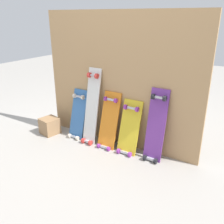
# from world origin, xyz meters

# --- Properties ---
(ground_plane) EXTENTS (12.00, 12.00, 0.00)m
(ground_plane) POSITION_xyz_m (0.00, 0.00, 0.00)
(ground_plane) COLOR #9E9991
(plywood_wall_panel) EXTENTS (1.98, 0.04, 1.54)m
(plywood_wall_panel) POSITION_xyz_m (0.00, 0.07, 0.77)
(plywood_wall_panel) COLOR tan
(plywood_wall_panel) RESTS_ON ground
(skateboard_blue) EXTENTS (0.21, 0.24, 0.68)m
(skateboard_blue) POSITION_xyz_m (-0.52, -0.06, 0.27)
(skateboard_blue) COLOR #386BAD
(skateboard_blue) RESTS_ON ground
(skateboard_white) EXTENTS (0.17, 0.27, 0.97)m
(skateboard_white) POSITION_xyz_m (-0.30, -0.07, 0.42)
(skateboard_white) COLOR silver
(skateboard_white) RESTS_ON ground
(skateboard_orange) EXTENTS (0.22, 0.26, 0.73)m
(skateboard_orange) POSITION_xyz_m (-0.05, -0.07, 0.29)
(skateboard_orange) COLOR orange
(skateboard_orange) RESTS_ON ground
(skateboard_yellow) EXTENTS (0.23, 0.24, 0.67)m
(skateboard_yellow) POSITION_xyz_m (0.22, -0.06, 0.27)
(skateboard_yellow) COLOR gold
(skateboard_yellow) RESTS_ON ground
(skateboard_purple) EXTENTS (0.20, 0.22, 0.85)m
(skateboard_purple) POSITION_xyz_m (0.53, -0.04, 0.36)
(skateboard_purple) COLOR #6B338C
(skateboard_purple) RESTS_ON ground
(wooden_crate) EXTENTS (0.25, 0.25, 0.21)m
(wooden_crate) POSITION_xyz_m (-0.90, -0.20, 0.11)
(wooden_crate) COLOR #99724C
(wooden_crate) RESTS_ON ground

